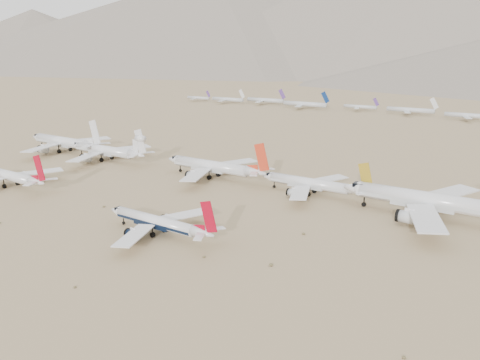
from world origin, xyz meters
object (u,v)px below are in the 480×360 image
Objects in this scene: main_airliner at (160,223)px; row2_navy_widebody at (436,202)px; row2_white_trijet at (108,151)px; second_airliner at (11,176)px.

row2_navy_widebody is (62.56, 59.78, 2.05)m from main_airliner.
main_airliner is at bearing -32.31° from row2_white_trijet.
row2_navy_widebody is at bearing 43.70° from main_airliner.
second_airliner is 0.74× the size of row2_navy_widebody.
row2_navy_widebody is 153.92m from row2_white_trijet.
main_airliner is 85.20m from second_airliner.
main_airliner is at bearing -136.30° from row2_navy_widebody.
main_airliner is 108.09m from row2_white_trijet.
row2_navy_widebody is (147.66, 55.72, 1.50)m from second_airliner.
row2_white_trijet is at bearing 96.64° from second_airliner.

